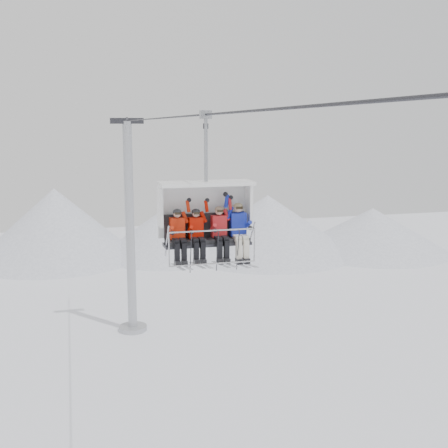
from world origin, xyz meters
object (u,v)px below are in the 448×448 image
object	(u,v)px
skier_far_left	(178,234)
skier_center_left	(197,233)
skier_center_right	(220,231)
skier_far_right	(239,229)
chairlift_carrier	(205,212)
lift_tower_right	(130,243)

from	to	relation	value
skier_far_left	skier_center_left	distance (m)	0.51
skier_far_left	skier_center_right	xyz separation A→B (m)	(1.15, 0.00, 0.01)
skier_far_right	chairlift_carrier	bearing A→B (deg)	160.81
lift_tower_right	skier_center_left	distance (m)	20.86
lift_tower_right	skier_center_right	xyz separation A→B (m)	(0.33, -20.38, 4.42)
chairlift_carrier	skier_far_left	world-z (taller)	chairlift_carrier
lift_tower_right	skier_center_right	bearing A→B (deg)	-89.06
skier_far_left	skier_far_right	distance (m)	1.69
chairlift_carrier	skier_far_right	distance (m)	1.04
lift_tower_right	skier_far_left	world-z (taller)	lift_tower_right
skier_center_left	skier_center_right	world-z (taller)	skier_center_right
lift_tower_right	skier_far_right	world-z (taller)	lift_tower_right
skier_center_right	skier_far_right	size ratio (longest dim) A/B	0.99
skier_far_left	skier_center_right	bearing A→B (deg)	0.15
skier_far_left	skier_far_right	xyz separation A→B (m)	(1.69, 0.01, 0.04)
lift_tower_right	skier_far_left	bearing A→B (deg)	-92.29
chairlift_carrier	skier_center_right	distance (m)	0.68
skier_center_left	skier_center_right	size ratio (longest dim) A/B	1.00
chairlift_carrier	skier_far_right	size ratio (longest dim) A/B	2.34
chairlift_carrier	skier_center_left	distance (m)	0.69
skier_far_left	skier_center_right	world-z (taller)	skier_center_right
lift_tower_right	skier_center_left	bearing A→B (deg)	-90.86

